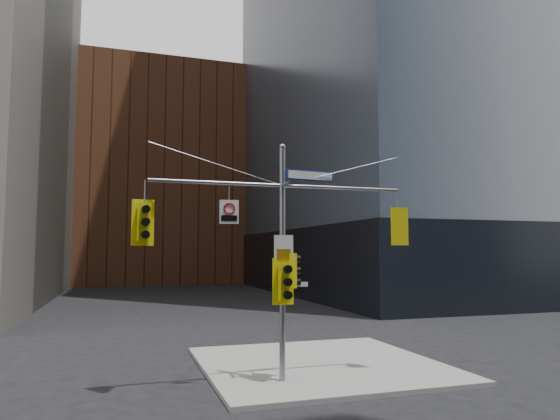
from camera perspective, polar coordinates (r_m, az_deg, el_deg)
ground at (r=13.86m, az=3.01°, el=-21.45°), size 160.00×160.00×0.00m
sidewalk_corner at (r=18.16m, az=4.54°, el=-17.18°), size 8.00×8.00×0.15m
podium_ne at (r=55.16m, az=18.79°, el=-5.56°), size 36.40×36.40×6.00m
brick_midrise at (r=71.30m, az=-13.72°, el=3.42°), size 26.00×20.00×28.00m
signal_assembly at (r=15.17m, az=0.28°, el=-3.12°), size 8.00×0.80×7.30m
traffic_light_west_arm at (r=14.48m, az=-15.27°, el=-1.36°), size 0.63×0.55×1.31m
traffic_light_east_arm at (r=16.84m, az=13.28°, el=-1.86°), size 0.59×0.50×1.23m
traffic_light_pole_side at (r=15.29m, az=1.44°, el=-6.94°), size 0.42×0.35×1.05m
traffic_light_pole_front at (r=14.94m, az=0.60°, el=-8.18°), size 0.67×0.53×1.39m
street_sign_blade at (r=15.65m, az=3.49°, el=3.94°), size 1.62×0.23×0.32m
regulatory_sign_arm at (r=14.77m, az=-5.84°, el=-0.12°), size 0.56×0.10×0.71m
regulatory_sign_pole at (r=15.05m, az=0.42°, el=-4.41°), size 0.58×0.11×0.76m
street_blade_ew at (r=15.35m, az=1.89°, el=-8.49°), size 0.71×0.09×0.14m
street_blade_ns at (r=15.64m, az=-0.24°, el=-8.86°), size 0.08×0.78×0.16m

